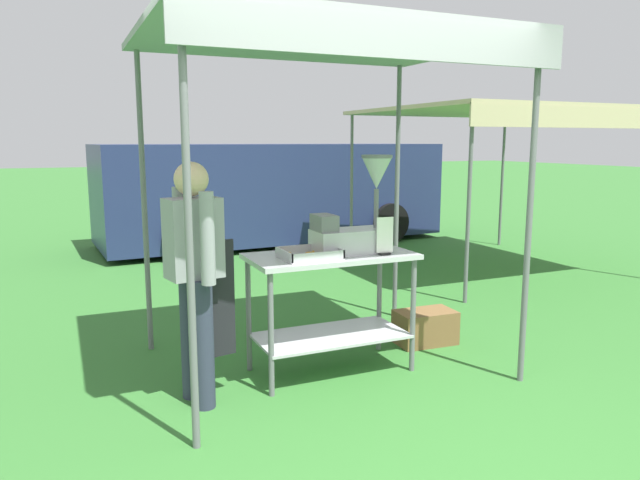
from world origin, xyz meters
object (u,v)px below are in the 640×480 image
at_px(donut_cart, 331,286).
at_px(van_navy, 272,192).
at_px(menu_sign, 385,239).
at_px(vendor, 195,271).
at_px(neighbour_tent, 495,114).
at_px(supply_crate, 425,327).
at_px(donut_tray, 310,255).
at_px(stall_canopy, 326,51).
at_px(donut_fryer, 355,220).

relative_size(donut_cart, van_navy, 0.21).
bearing_deg(donut_cart, menu_sign, -28.59).
height_order(vendor, neighbour_tent, neighbour_tent).
distance_m(donut_cart, neighbour_tent, 4.57).
bearing_deg(donut_cart, van_navy, 74.96).
height_order(vendor, supply_crate, vendor).
distance_m(donut_cart, donut_tray, 0.35).
relative_size(stall_canopy, neighbour_tent, 0.86).
distance_m(donut_cart, supply_crate, 1.16).
bearing_deg(van_navy, supply_crate, -95.54).
distance_m(donut_cart, vendor, 1.08).
relative_size(stall_canopy, supply_crate, 4.95).
bearing_deg(stall_canopy, donut_tray, -137.97).
bearing_deg(neighbour_tent, stall_canopy, -146.20).
height_order(donut_cart, donut_fryer, donut_fryer).
height_order(donut_fryer, neighbour_tent, neighbour_tent).
bearing_deg(supply_crate, menu_sign, -147.74).
bearing_deg(donut_fryer, donut_cart, 173.12).
bearing_deg(menu_sign, stall_canopy, 140.29).
bearing_deg(stall_canopy, van_navy, 74.70).
bearing_deg(donut_fryer, menu_sign, -46.63).
xyz_separation_m(donut_cart, vendor, (-1.04, -0.15, 0.24)).
distance_m(stall_canopy, donut_tray, 1.47).
height_order(donut_cart, van_navy, van_navy).
relative_size(stall_canopy, donut_tray, 6.45).
bearing_deg(neighbour_tent, vendor, -150.25).
height_order(stall_canopy, neighbour_tent, stall_canopy).
distance_m(donut_fryer, neighbour_tent, 4.30).
height_order(donut_tray, neighbour_tent, neighbour_tent).
height_order(menu_sign, vendor, vendor).
bearing_deg(donut_cart, vendor, -171.96).
distance_m(stall_canopy, donut_cart, 1.72).
bearing_deg(neighbour_tent, donut_tray, -145.71).
distance_m(donut_fryer, vendor, 1.26).
relative_size(van_navy, neighbour_tent, 1.95).
relative_size(donut_tray, van_navy, 0.07).
height_order(supply_crate, van_navy, van_navy).
xyz_separation_m(donut_tray, van_navy, (1.75, 5.84, -0.05)).
height_order(donut_tray, donut_fryer, donut_fryer).
distance_m(donut_tray, menu_sign, 0.57).
bearing_deg(stall_canopy, vendor, -166.67).
height_order(menu_sign, van_navy, van_navy).
bearing_deg(stall_canopy, donut_fryer, -32.72).
height_order(donut_tray, menu_sign, menu_sign).
relative_size(donut_cart, donut_tray, 3.07).
relative_size(donut_fryer, menu_sign, 2.60).
xyz_separation_m(supply_crate, neighbour_tent, (2.55, 2.25, 1.95)).
relative_size(donut_cart, menu_sign, 4.40).
height_order(stall_canopy, vendor, stall_canopy).
bearing_deg(supply_crate, donut_cart, -167.29).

